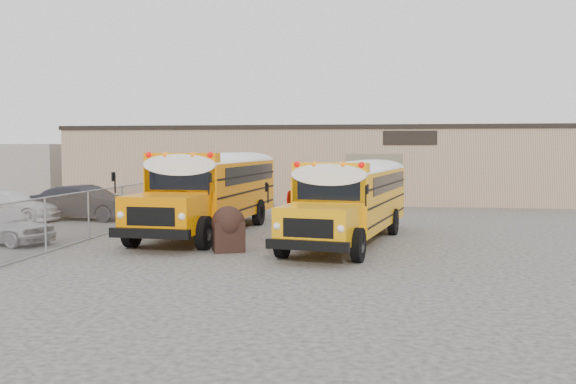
# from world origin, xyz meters

# --- Properties ---
(ground) EXTENTS (120.00, 120.00, 0.00)m
(ground) POSITION_xyz_m (0.00, 0.00, 0.00)
(ground) COLOR #322F2E
(ground) RESTS_ON ground
(warehouse) EXTENTS (30.20, 10.20, 4.67)m
(warehouse) POSITION_xyz_m (-0.00, 19.99, 2.37)
(warehouse) COLOR tan
(warehouse) RESTS_ON ground
(chainlink_fence) EXTENTS (0.07, 18.07, 1.81)m
(chainlink_fence) POSITION_xyz_m (-6.00, 3.00, 0.90)
(chainlink_fence) COLOR gray
(chainlink_fence) RESTS_ON ground
(distant_building_left) EXTENTS (8.00, 6.00, 3.60)m
(distant_building_left) POSITION_xyz_m (-22.00, 22.00, 1.80)
(distant_building_left) COLOR gray
(distant_building_left) RESTS_ON ground
(school_bus_left) EXTENTS (3.47, 11.15, 3.22)m
(school_bus_left) POSITION_xyz_m (-1.76, 9.73, 1.86)
(school_bus_left) COLOR orange
(school_bus_left) RESTS_ON ground
(school_bus_right) EXTENTS (4.14, 10.29, 2.93)m
(school_bus_right) POSITION_xyz_m (4.51, 7.19, 1.70)
(school_bus_right) COLOR #F39C09
(school_bus_right) RESTS_ON ground
(tarp_bundle) EXTENTS (1.24, 1.19, 1.48)m
(tarp_bundle) POSITION_xyz_m (-0.37, -1.71, 0.76)
(tarp_bundle) COLOR black
(tarp_bundle) RESTS_ON ground
(car_silver) EXTENTS (4.30, 2.70, 1.37)m
(car_silver) POSITION_xyz_m (-8.63, -1.27, 0.68)
(car_silver) COLOR silver
(car_silver) RESTS_ON ground
(car_white) EXTENTS (4.86, 2.14, 1.39)m
(car_white) POSITION_xyz_m (-12.36, 5.18, 0.69)
(car_white) COLOR silver
(car_white) RESTS_ON ground
(car_dark) EXTENTS (5.00, 2.20, 1.60)m
(car_dark) POSITION_xyz_m (-9.14, 6.15, 0.80)
(car_dark) COLOR black
(car_dark) RESTS_ON ground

